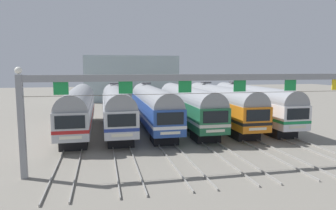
{
  "coord_description": "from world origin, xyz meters",
  "views": [
    {
      "loc": [
        -7.53,
        -33.48,
        6.93
      ],
      "look_at": [
        -0.5,
        -1.16,
        2.85
      ],
      "focal_mm": 32.68,
      "sensor_mm": 36.0,
      "label": 1
    }
  ],
  "objects_px": {
    "commuter_train_green": "(187,105)",
    "commuter_train_white": "(251,103)",
    "commuter_train_orange": "(220,104)",
    "catenary_gantry": "(213,90)",
    "commuter_train_blue": "(153,106)",
    "commuter_train_stainless": "(78,108)",
    "commuter_train_silver": "(116,107)"
  },
  "relations": [
    {
      "from": "commuter_train_green",
      "to": "commuter_train_orange",
      "type": "height_order",
      "value": "commuter_train_orange"
    },
    {
      "from": "commuter_train_blue",
      "to": "commuter_train_green",
      "type": "distance_m",
      "value": 4.0
    },
    {
      "from": "commuter_train_silver",
      "to": "commuter_train_green",
      "type": "distance_m",
      "value": 8.01
    },
    {
      "from": "commuter_train_green",
      "to": "commuter_train_white",
      "type": "height_order",
      "value": "commuter_train_white"
    },
    {
      "from": "commuter_train_green",
      "to": "commuter_train_blue",
      "type": "bearing_deg",
      "value": 179.94
    },
    {
      "from": "commuter_train_green",
      "to": "catenary_gantry",
      "type": "bearing_deg",
      "value": -98.44
    },
    {
      "from": "commuter_train_blue",
      "to": "commuter_train_orange",
      "type": "distance_m",
      "value": 8.01
    },
    {
      "from": "commuter_train_orange",
      "to": "commuter_train_white",
      "type": "relative_size",
      "value": 1.0
    },
    {
      "from": "commuter_train_stainless",
      "to": "commuter_train_orange",
      "type": "height_order",
      "value": "commuter_train_orange"
    },
    {
      "from": "commuter_train_stainless",
      "to": "commuter_train_blue",
      "type": "xyz_separation_m",
      "value": [
        8.01,
        0.0,
        0.0
      ]
    },
    {
      "from": "commuter_train_silver",
      "to": "commuter_train_green",
      "type": "height_order",
      "value": "commuter_train_silver"
    },
    {
      "from": "commuter_train_silver",
      "to": "commuter_train_orange",
      "type": "bearing_deg",
      "value": 0.0
    },
    {
      "from": "commuter_train_silver",
      "to": "catenary_gantry",
      "type": "relative_size",
      "value": 0.71
    },
    {
      "from": "commuter_train_blue",
      "to": "commuter_train_green",
      "type": "bearing_deg",
      "value": -0.06
    },
    {
      "from": "commuter_train_green",
      "to": "commuter_train_orange",
      "type": "xyz_separation_m",
      "value": [
        4.0,
        0.0,
        0.0
      ]
    },
    {
      "from": "commuter_train_green",
      "to": "catenary_gantry",
      "type": "xyz_separation_m",
      "value": [
        -2.0,
        -13.49,
        2.65
      ]
    },
    {
      "from": "commuter_train_blue",
      "to": "commuter_train_green",
      "type": "height_order",
      "value": "commuter_train_blue"
    },
    {
      "from": "commuter_train_green",
      "to": "commuter_train_white",
      "type": "xyz_separation_m",
      "value": [
        8.01,
        0.0,
        0.0
      ]
    },
    {
      "from": "commuter_train_green",
      "to": "catenary_gantry",
      "type": "relative_size",
      "value": 0.71
    },
    {
      "from": "commuter_train_orange",
      "to": "catenary_gantry",
      "type": "bearing_deg",
      "value": -113.98
    },
    {
      "from": "commuter_train_white",
      "to": "catenary_gantry",
      "type": "xyz_separation_m",
      "value": [
        -10.01,
        -13.5,
        2.65
      ]
    },
    {
      "from": "commuter_train_stainless",
      "to": "commuter_train_silver",
      "type": "xyz_separation_m",
      "value": [
        4.0,
        0.0,
        0.0
      ]
    },
    {
      "from": "catenary_gantry",
      "to": "commuter_train_orange",
      "type": "bearing_deg",
      "value": 66.02
    },
    {
      "from": "commuter_train_silver",
      "to": "commuter_train_white",
      "type": "distance_m",
      "value": 16.02
    },
    {
      "from": "commuter_train_blue",
      "to": "catenary_gantry",
      "type": "xyz_separation_m",
      "value": [
        2.0,
        -13.5,
        2.65
      ]
    },
    {
      "from": "catenary_gantry",
      "to": "commuter_train_stainless",
      "type": "bearing_deg",
      "value": 126.57
    },
    {
      "from": "commuter_train_silver",
      "to": "commuter_train_blue",
      "type": "bearing_deg",
      "value": 0.0
    },
    {
      "from": "commuter_train_blue",
      "to": "commuter_train_silver",
      "type": "bearing_deg",
      "value": 180.0
    },
    {
      "from": "commuter_train_silver",
      "to": "commuter_train_orange",
      "type": "height_order",
      "value": "same"
    },
    {
      "from": "commuter_train_orange",
      "to": "commuter_train_white",
      "type": "bearing_deg",
      "value": 0.0
    },
    {
      "from": "commuter_train_stainless",
      "to": "commuter_train_white",
      "type": "relative_size",
      "value": 1.0
    },
    {
      "from": "commuter_train_stainless",
      "to": "commuter_train_silver",
      "type": "distance_m",
      "value": 4.0
    }
  ]
}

